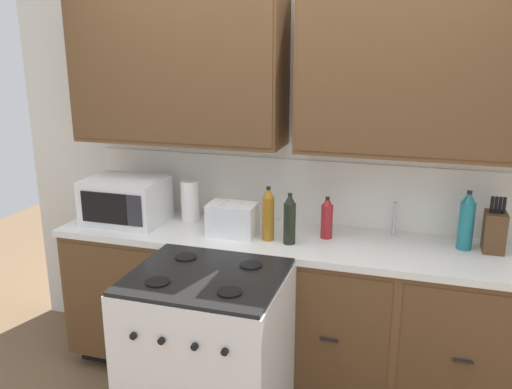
{
  "coord_description": "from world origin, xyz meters",
  "views": [
    {
      "loc": [
        0.71,
        -2.56,
        2.03
      ],
      "look_at": [
        -0.16,
        0.27,
        1.19
      ],
      "focal_mm": 37.42,
      "sensor_mm": 36.0,
      "label": 1
    }
  ],
  "objects_px": {
    "bottle_red": "(327,218)",
    "microwave": "(126,200)",
    "bottle_dark": "(290,219)",
    "stove_range": "(208,358)",
    "paper_towel_roll": "(190,201)",
    "knife_block": "(494,231)",
    "bottle_amber": "(268,214)",
    "toaster": "(232,219)",
    "bottle_teal": "(466,221)"
  },
  "relations": [
    {
      "from": "paper_towel_roll",
      "to": "bottle_red",
      "type": "height_order",
      "value": "paper_towel_roll"
    },
    {
      "from": "bottle_teal",
      "to": "toaster",
      "type": "bearing_deg",
      "value": -172.9
    },
    {
      "from": "knife_block",
      "to": "bottle_dark",
      "type": "height_order",
      "value": "knife_block"
    },
    {
      "from": "microwave",
      "to": "bottle_teal",
      "type": "relative_size",
      "value": 1.46
    },
    {
      "from": "bottle_red",
      "to": "bottle_amber",
      "type": "xyz_separation_m",
      "value": [
        -0.32,
        -0.13,
        0.03
      ]
    },
    {
      "from": "microwave",
      "to": "paper_towel_roll",
      "type": "distance_m",
      "value": 0.4
    },
    {
      "from": "bottle_teal",
      "to": "bottle_amber",
      "type": "distance_m",
      "value": 1.08
    },
    {
      "from": "microwave",
      "to": "paper_towel_roll",
      "type": "xyz_separation_m",
      "value": [
        0.38,
        0.14,
        -0.01
      ]
    },
    {
      "from": "knife_block",
      "to": "bottle_teal",
      "type": "bearing_deg",
      "value": -177.49
    },
    {
      "from": "bottle_red",
      "to": "bottle_teal",
      "type": "distance_m",
      "value": 0.76
    },
    {
      "from": "knife_block",
      "to": "bottle_dark",
      "type": "bearing_deg",
      "value": -169.07
    },
    {
      "from": "paper_towel_roll",
      "to": "bottle_dark",
      "type": "xyz_separation_m",
      "value": [
        0.7,
        -0.22,
        0.01
      ]
    },
    {
      "from": "knife_block",
      "to": "paper_towel_roll",
      "type": "xyz_separation_m",
      "value": [
        -1.78,
        0.01,
        0.01
      ]
    },
    {
      "from": "stove_range",
      "to": "microwave",
      "type": "relative_size",
      "value": 1.98
    },
    {
      "from": "paper_towel_roll",
      "to": "bottle_dark",
      "type": "bearing_deg",
      "value": -17.23
    },
    {
      "from": "stove_range",
      "to": "bottle_teal",
      "type": "bearing_deg",
      "value": 30.8
    },
    {
      "from": "bottle_teal",
      "to": "paper_towel_roll",
      "type": "bearing_deg",
      "value": 179.51
    },
    {
      "from": "microwave",
      "to": "stove_range",
      "type": "bearing_deg",
      "value": -37.47
    },
    {
      "from": "bottle_teal",
      "to": "bottle_dark",
      "type": "bearing_deg",
      "value": -167.79
    },
    {
      "from": "microwave",
      "to": "knife_block",
      "type": "relative_size",
      "value": 1.55
    },
    {
      "from": "microwave",
      "to": "bottle_red",
      "type": "bearing_deg",
      "value": 3.6
    },
    {
      "from": "bottle_dark",
      "to": "bottle_amber",
      "type": "bearing_deg",
      "value": 169.62
    },
    {
      "from": "knife_block",
      "to": "bottle_amber",
      "type": "bearing_deg",
      "value": -171.33
    },
    {
      "from": "bottle_red",
      "to": "microwave",
      "type": "bearing_deg",
      "value": -176.4
    },
    {
      "from": "bottle_red",
      "to": "toaster",
      "type": "bearing_deg",
      "value": -168.41
    },
    {
      "from": "toaster",
      "to": "knife_block",
      "type": "distance_m",
      "value": 1.45
    },
    {
      "from": "stove_range",
      "to": "knife_block",
      "type": "height_order",
      "value": "knife_block"
    },
    {
      "from": "microwave",
      "to": "bottle_dark",
      "type": "relative_size",
      "value": 1.63
    },
    {
      "from": "toaster",
      "to": "bottle_amber",
      "type": "distance_m",
      "value": 0.23
    },
    {
      "from": "toaster",
      "to": "bottle_red",
      "type": "xyz_separation_m",
      "value": [
        0.54,
        0.11,
        0.02
      ]
    },
    {
      "from": "stove_range",
      "to": "paper_towel_roll",
      "type": "distance_m",
      "value": 1.04
    },
    {
      "from": "toaster",
      "to": "knife_block",
      "type": "bearing_deg",
      "value": 6.63
    },
    {
      "from": "paper_towel_roll",
      "to": "bottle_red",
      "type": "bearing_deg",
      "value": -4.16
    },
    {
      "from": "microwave",
      "to": "bottle_red",
      "type": "relative_size",
      "value": 1.95
    },
    {
      "from": "paper_towel_roll",
      "to": "bottle_amber",
      "type": "bearing_deg",
      "value": -18.74
    },
    {
      "from": "knife_block",
      "to": "bottle_red",
      "type": "bearing_deg",
      "value": -176.39
    },
    {
      "from": "knife_block",
      "to": "bottle_red",
      "type": "xyz_separation_m",
      "value": [
        -0.9,
        -0.06,
        0.0
      ]
    },
    {
      "from": "toaster",
      "to": "bottle_dark",
      "type": "xyz_separation_m",
      "value": [
        0.35,
        -0.04,
        0.05
      ]
    },
    {
      "from": "toaster",
      "to": "paper_towel_roll",
      "type": "relative_size",
      "value": 1.08
    },
    {
      "from": "bottle_red",
      "to": "bottle_amber",
      "type": "distance_m",
      "value": 0.34
    },
    {
      "from": "stove_range",
      "to": "bottle_amber",
      "type": "distance_m",
      "value": 0.85
    },
    {
      "from": "toaster",
      "to": "stove_range",
      "type": "bearing_deg",
      "value": -83.61
    },
    {
      "from": "bottle_amber",
      "to": "stove_range",
      "type": "bearing_deg",
      "value": -106.07
    },
    {
      "from": "bottle_red",
      "to": "bottle_dark",
      "type": "bearing_deg",
      "value": -140.41
    },
    {
      "from": "toaster",
      "to": "knife_block",
      "type": "relative_size",
      "value": 0.9
    },
    {
      "from": "paper_towel_roll",
      "to": "stove_range",
      "type": "bearing_deg",
      "value": -61.26
    },
    {
      "from": "toaster",
      "to": "bottle_amber",
      "type": "xyz_separation_m",
      "value": [
        0.22,
        -0.02,
        0.06
      ]
    },
    {
      "from": "knife_block",
      "to": "bottle_red",
      "type": "height_order",
      "value": "knife_block"
    },
    {
      "from": "bottle_amber",
      "to": "bottle_dark",
      "type": "bearing_deg",
      "value": -10.38
    },
    {
      "from": "microwave",
      "to": "bottle_red",
      "type": "distance_m",
      "value": 1.26
    }
  ]
}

